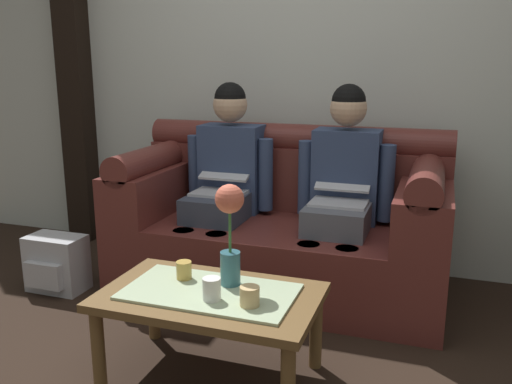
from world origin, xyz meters
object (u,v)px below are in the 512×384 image
Objects in this scene: coffee_table at (210,304)px; backpack_left at (56,264)px; flower_vase at (230,225)px; cup_far_center at (250,296)px; couch at (281,226)px; cup_near_left at (212,289)px; person_left at (225,176)px; cup_near_right at (184,270)px; person_right at (343,185)px.

coffee_table is 1.38m from backpack_left.
flower_vase is 0.32m from cup_far_center.
couch is 4.32× the size of flower_vase.
couch reaches higher than cup_near_left.
cup_near_left reaches higher than cup_far_center.
person_left is 1.17m from coffee_table.
cup_far_center is at bearing -23.71° from cup_near_right.
cup_far_center reaches higher than backpack_left.
couch is 20.53× the size of cup_near_left.
flower_vase is at bearing -86.57° from couch.
cup_near_left is at bearing -60.91° from coffee_table.
couch is 1.56× the size of person_right.
person_left is 1.29m from cup_far_center.
flower_vase reaches higher than cup_near_right.
cup_near_right is (-0.22, -0.01, -0.23)m from flower_vase.
person_left is 1.14m from backpack_left.
coffee_table is 2.70× the size of backpack_left.
cup_far_center is (0.37, -0.16, -0.00)m from cup_near_right.
backpack_left is (-1.61, -0.51, -0.49)m from person_right.
person_right reaches higher than flower_vase.
cup_near_left is (0.41, -1.14, -0.21)m from person_left.
couch is 24.14× the size of cup_near_right.
backpack_left is (-1.46, 0.63, -0.28)m from cup_far_center.
cup_near_right is at bearing 156.29° from cup_far_center.
person_left reaches higher than couch.
cup_near_left is 0.16m from cup_far_center.
flower_vase is at bearing 56.78° from coffee_table.
person_left is 0.72m from person_right.
flower_vase is at bearing 131.26° from cup_far_center.
cup_near_left is 0.27× the size of backpack_left.
cup_near_right is (-0.16, -0.98, 0.07)m from couch.
person_left reaches higher than cup_near_right.
cup_far_center is (0.16, 0.00, -0.01)m from cup_near_left.
person_right is at bearing 0.01° from person_left.
cup_near_left is 0.26m from cup_near_right.
coffee_table is (-0.36, -1.06, -0.31)m from person_right.
cup_near_left reaches higher than cup_near_right.
cup_near_right is 1.00× the size of cup_far_center.
person_left is 1.06m from flower_vase.
person_left is 1.00× the size of person_right.
cup_far_center is at bearing 0.33° from cup_near_left.
backpack_left is (-1.29, 0.63, -0.29)m from cup_near_left.
coffee_table is 0.14m from cup_near_left.
couch is 1.02m from flower_vase.
flower_vase is 0.31m from cup_near_right.
flower_vase is at bearing -19.37° from backpack_left.
cup_near_left is at bearing -70.47° from person_left.
coffee_table is (-0.00, -1.06, -0.03)m from couch.
coffee_table is at bearing -108.74° from person_right.
couch is at bearing 100.26° from cup_far_center.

